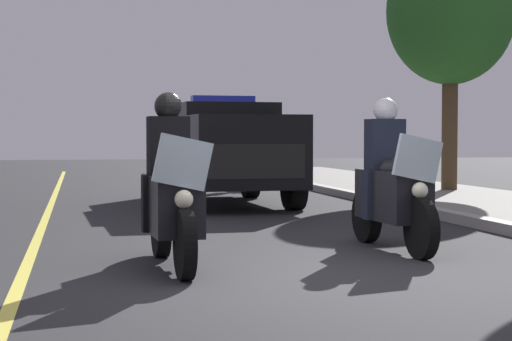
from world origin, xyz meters
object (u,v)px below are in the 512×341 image
at_px(tree_far_back, 451,12).
at_px(police_motorcycle_lead_left, 171,196).
at_px(cyclist_background, 249,154).
at_px(police_motorcycle_lead_right, 392,188).
at_px(police_suv, 224,148).

bearing_deg(tree_far_back, police_motorcycle_lead_left, -38.00).
bearing_deg(cyclist_background, police_motorcycle_lead_left, -14.98).
relative_size(police_motorcycle_lead_left, cyclist_background, 1.22).
relative_size(police_motorcycle_lead_left, tree_far_back, 0.38).
height_order(cyclist_background, tree_far_back, tree_far_back).
bearing_deg(tree_far_back, police_motorcycle_lead_right, -28.67).
bearing_deg(police_motorcycle_lead_left, police_motorcycle_lead_right, 106.10).
distance_m(police_suv, tree_far_back, 6.36).
distance_m(police_motorcycle_lead_left, cyclist_background, 12.29).
distance_m(cyclist_background, tree_far_back, 5.77).
bearing_deg(police_suv, police_motorcycle_lead_right, 6.31).
relative_size(police_motorcycle_lead_right, tree_far_back, 0.38).
height_order(police_motorcycle_lead_right, cyclist_background, police_motorcycle_lead_right).
height_order(police_suv, cyclist_background, police_suv).
height_order(police_suv, tree_far_back, tree_far_back).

